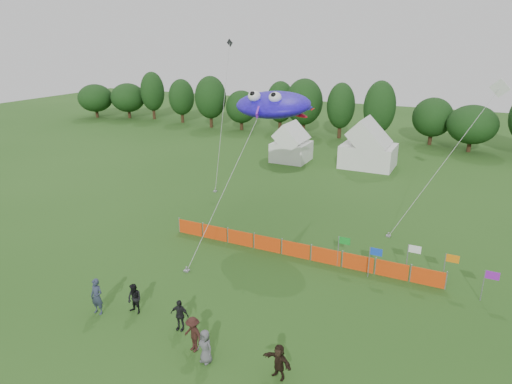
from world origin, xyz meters
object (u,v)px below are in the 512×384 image
at_px(spectator_a, 97,297).
at_px(spectator_d, 180,315).
at_px(tent_right, 369,149).
at_px(tent_left, 291,146).
at_px(spectator_f, 279,361).
at_px(barrier_fence, 296,250).
at_px(spectator_c, 193,334).
at_px(spectator_b, 135,299).
at_px(spectator_e, 205,346).
at_px(stingray_kite, 276,104).

height_order(spectator_a, spectator_d, spectator_a).
bearing_deg(tent_right, spectator_d, -92.48).
distance_m(tent_left, spectator_d, 32.25).
distance_m(tent_right, spectator_d, 32.83).
bearing_deg(spectator_d, spectator_f, -16.85).
xyz_separation_m(barrier_fence, spectator_a, (-6.75, -10.26, 0.47)).
bearing_deg(spectator_d, tent_right, 79.94).
xyz_separation_m(spectator_a, spectator_f, (10.09, -0.20, -0.19)).
relative_size(tent_left, spectator_c, 2.32).
xyz_separation_m(spectator_b, spectator_e, (5.19, -1.57, -0.03)).
bearing_deg(spectator_f, spectator_a, -165.15).
xyz_separation_m(spectator_b, spectator_c, (4.30, -1.17, 0.04)).
xyz_separation_m(tent_left, stingray_kite, (5.56, -17.27, 7.16)).
xyz_separation_m(barrier_fence, spectator_d, (-2.21, -9.55, 0.30)).
xyz_separation_m(barrier_fence, spectator_b, (-5.06, -9.42, 0.31)).
distance_m(spectator_b, stingray_kite, 16.31).
distance_m(tent_left, barrier_fence, 23.79).
height_order(spectator_d, spectator_e, spectator_d).
bearing_deg(spectator_c, tent_right, 109.07).
relative_size(spectator_e, spectator_f, 1.01).
relative_size(spectator_c, stingray_kite, 0.10).
relative_size(tent_right, spectator_b, 3.46).
bearing_deg(spectator_e, stingray_kite, 116.50).
xyz_separation_m(tent_right, spectator_e, (0.92, -34.21, -1.21)).
bearing_deg(spectator_a, spectator_b, 24.54).
height_order(spectator_d, stingray_kite, stingray_kite).
bearing_deg(spectator_d, stingray_kite, 87.89).
xyz_separation_m(spectator_d, spectator_f, (5.55, -0.91, -0.02)).
bearing_deg(spectator_a, tent_right, 77.86).
bearing_deg(spectator_e, spectator_f, 22.50).
bearing_deg(barrier_fence, tent_right, 91.96).
xyz_separation_m(tent_right, stingray_kite, (-2.78, -18.56, 6.92)).
bearing_deg(spectator_f, stingray_kite, 130.54).
relative_size(spectator_c, spectator_e, 1.09).
xyz_separation_m(tent_left, tent_right, (8.34, 1.29, 0.24)).
distance_m(spectator_b, spectator_c, 4.46).
relative_size(barrier_fence, spectator_f, 11.51).
relative_size(tent_right, barrier_fence, 0.31).
height_order(tent_left, spectator_e, tent_left).
xyz_separation_m(tent_left, spectator_b, (4.07, -31.35, -0.94)).
distance_m(tent_left, stingray_kite, 19.50).
relative_size(spectator_a, spectator_b, 1.19).
bearing_deg(tent_right, spectator_c, -89.94).
relative_size(tent_left, spectator_f, 2.54).
bearing_deg(tent_right, barrier_fence, -88.04).
relative_size(spectator_a, spectator_f, 1.24).
bearing_deg(spectator_d, spectator_c, -43.01).
xyz_separation_m(tent_left, spectator_a, (2.38, -32.19, -0.79)).
distance_m(barrier_fence, spectator_d, 9.81).
height_order(spectator_b, spectator_c, spectator_c).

